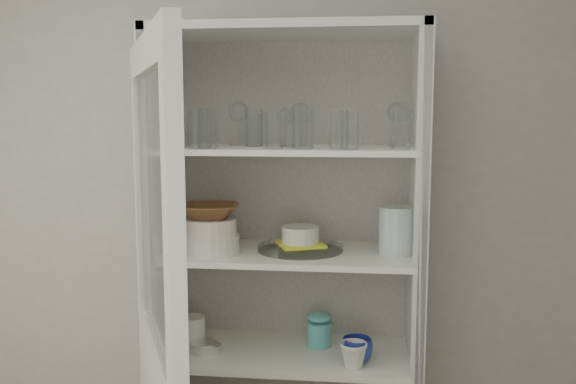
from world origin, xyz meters
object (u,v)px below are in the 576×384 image
Objects in this scene: plate_stack_front at (210,244)px; plate_stack_back at (198,230)px; terracotta_bowl at (209,211)px; white_ramekin at (300,235)px; mug_teal at (321,334)px; goblet_2 at (285,125)px; cream_bowl at (210,226)px; goblet_1 at (301,122)px; mug_blue at (357,350)px; measuring_cups at (203,347)px; goblet_3 at (397,122)px; teal_jar at (319,331)px; mug_white at (353,355)px; white_canister at (193,331)px; glass_platter at (300,248)px; goblet_0 at (238,121)px; grey_bowl_stack at (396,231)px; yellow_trivet at (300,244)px; pantry_cabinet at (290,325)px.

plate_stack_front is 1.02× the size of plate_stack_back.
terracotta_bowl reaches higher than white_ramekin.
plate_stack_back is 2.21× the size of mug_teal.
goblet_2 is 0.77× the size of cream_bowl.
cream_bowl is (-0.33, -0.16, -0.39)m from goblet_1.
terracotta_bowl is 1.86× the size of mug_blue.
measuring_cups is at bearing 159.07° from plate_stack_front.
goblet_3 reaches higher than plate_stack_back.
teal_jar is at bearing 17.62° from terracotta_bowl.
cream_bowl is 2.01× the size of mug_white.
cream_bowl is (-0.27, -0.14, -0.38)m from goblet_2.
plate_stack_back reaches higher than white_ramekin.
plate_stack_front is at bearing -40.83° from white_canister.
cream_bowl reaches higher than glass_platter.
plate_stack_back is 0.45m from glass_platter.
terracotta_bowl is (-0.33, -0.16, -0.33)m from goblet_1.
plate_stack_front is 0.67m from mug_white.
goblet_0 reaches higher than teal_jar.
mug_white is 0.59m from measuring_cups.
mug_teal is 0.85× the size of teal_jar.
plate_stack_front reaches higher than white_canister.
mug_white is at bearing -109.57° from mug_blue.
teal_jar is (-0.14, 0.20, 0.01)m from mug_white.
plate_stack_front is 1.10× the size of cream_bowl.
terracotta_bowl is 0.52m from white_canister.
goblet_0 is 1.62× the size of mug_blue.
plate_stack_back is 0.67× the size of glass_platter.
goblet_1 is 0.55m from grey_bowl_stack.
cream_bowl is 1.14× the size of grey_bowl_stack.
white_ramekin is 1.23× the size of teal_jar.
mug_teal is (-0.29, -0.04, -0.84)m from goblet_3.
teal_jar is (0.07, 0.05, -0.37)m from yellow_trivet.
grey_bowl_stack is (0.36, -0.03, 0.07)m from yellow_trivet.
measuring_cups is (-0.74, -0.16, -0.87)m from goblet_3.
mug_white is (0.27, -0.21, -0.83)m from goblet_2.
pantry_cabinet reaches higher than cream_bowl.
glass_platter is 0.44m from mug_blue.
white_canister is (-0.43, 0.00, -0.37)m from yellow_trivet.
mug_white is at bearing -7.20° from terracotta_bowl.
plate_stack_front reaches higher than measuring_cups.
goblet_3 reaches higher than cream_bowl.
glass_platter is (0.25, -0.08, -0.49)m from goblet_0.
glass_platter is (0.06, -0.06, -0.47)m from goblet_2.
plate_stack_front is at bearing 172.19° from mug_blue.
yellow_trivet is at bearing -49.29° from pantry_cabinet.
terracotta_bowl is 1.84× the size of teal_jar.
plate_stack_front is (-0.70, -0.17, -0.46)m from goblet_3.
plate_stack_back is at bearing 169.61° from mug_teal.
goblet_2 is at bearing -6.08° from goblet_0.
goblet_0 reaches higher than grey_bowl_stack.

